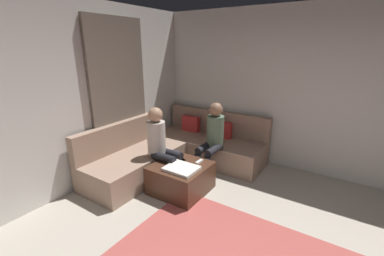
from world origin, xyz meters
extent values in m
cube|color=silver|center=(0.00, 2.94, 1.35)|extent=(6.00, 0.12, 2.70)
cube|color=silver|center=(-2.94, 0.00, 1.35)|extent=(0.12, 6.00, 2.70)
cube|color=#726659|center=(-2.84, 1.30, 1.25)|extent=(0.06, 1.10, 2.50)
cube|color=#9E7F6B|center=(-1.78, 2.41, 0.21)|extent=(2.10, 0.85, 0.42)
cube|color=#9E7F6B|center=(-1.78, 2.76, 0.65)|extent=(2.10, 0.14, 0.45)
cube|color=#9E7F6B|center=(-2.41, 1.13, 0.21)|extent=(0.85, 1.70, 0.42)
cube|color=#9E7F6B|center=(-2.76, 1.13, 0.65)|extent=(0.14, 1.70, 0.45)
cube|color=red|center=(-2.28, 2.58, 0.54)|extent=(0.36, 0.12, 0.36)
cube|color=red|center=(-1.58, 2.58, 0.54)|extent=(0.36, 0.12, 0.36)
cube|color=#4C2D1E|center=(-1.54, 1.20, 0.21)|extent=(0.76, 0.76, 0.42)
cube|color=white|center=(-1.44, 1.08, 0.44)|extent=(0.44, 0.36, 0.04)
cylinder|color=#334C72|center=(-1.76, 1.38, 0.47)|extent=(0.08, 0.08, 0.10)
cube|color=white|center=(-1.36, 1.42, 0.43)|extent=(0.05, 0.15, 0.02)
cylinder|color=black|center=(-1.34, 1.63, 0.21)|extent=(0.12, 0.12, 0.42)
cylinder|color=black|center=(-1.52, 1.63, 0.21)|extent=(0.12, 0.12, 0.42)
cylinder|color=black|center=(-1.34, 1.83, 0.48)|extent=(0.12, 0.40, 0.12)
cylinder|color=black|center=(-1.52, 1.83, 0.48)|extent=(0.12, 0.40, 0.12)
cylinder|color=#597259|center=(-1.43, 2.03, 0.73)|extent=(0.28, 0.28, 0.50)
sphere|color=#8C664C|center=(-1.43, 2.03, 1.09)|extent=(0.22, 0.22, 0.22)
cylinder|color=black|center=(-1.63, 1.34, 0.21)|extent=(0.12, 0.12, 0.42)
cylinder|color=black|center=(-1.63, 1.16, 0.21)|extent=(0.12, 0.12, 0.42)
cylinder|color=black|center=(-1.83, 1.34, 0.48)|extent=(0.40, 0.12, 0.12)
cylinder|color=black|center=(-1.83, 1.16, 0.48)|extent=(0.40, 0.12, 0.12)
cylinder|color=beige|center=(-2.03, 1.25, 0.73)|extent=(0.28, 0.28, 0.50)
sphere|color=tan|center=(-2.03, 1.25, 1.09)|extent=(0.22, 0.22, 0.22)
camera|label=1|loc=(0.44, -1.53, 2.07)|focal=23.98mm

